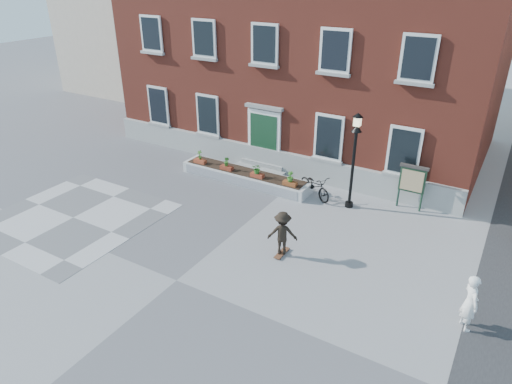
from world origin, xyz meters
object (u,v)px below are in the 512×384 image
Objects in this scene: notice_board at (412,180)px; skateboarder at (282,233)px; bystander at (470,303)px; lamp_post at (355,148)px; bicycle at (315,186)px.

notice_board is 1.15× the size of skateboarder.
lamp_post is at bearing 13.29° from bystander.
bystander is 5.90m from skateboarder.
skateboarder is (-0.74, -4.42, -1.70)m from lamp_post.
bystander is at bearing -98.46° from bicycle.
notice_board is (3.69, 0.97, 0.76)m from bicycle.
bicycle is 2.58m from lamp_post.
notice_board is at bearing -6.05° from bystander.
skateboarder is at bearing -140.93° from bicycle.
lamp_post is 2.10× the size of notice_board.
bicycle is 1.02× the size of notice_board.
bystander is at bearing -5.09° from skateboarder.
skateboarder is at bearing -99.44° from lamp_post.
bicycle is 8.42m from bystander.
skateboarder is at bearing 52.09° from bystander.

